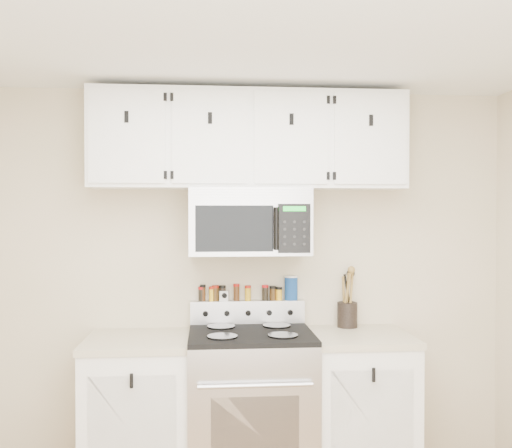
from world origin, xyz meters
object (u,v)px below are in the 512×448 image
(range, at_px, (251,406))
(microwave, at_px, (249,222))
(salt_canister, at_px, (291,288))
(utensil_crock, at_px, (347,313))

(range, distance_m, microwave, 1.15)
(microwave, bearing_deg, salt_canister, 27.96)
(range, height_order, microwave, microwave)
(utensil_crock, bearing_deg, salt_canister, 172.35)
(range, relative_size, utensil_crock, 2.83)
(utensil_crock, xyz_separation_m, salt_canister, (-0.37, 0.05, 0.16))
(utensil_crock, relative_size, salt_canister, 2.37)
(microwave, distance_m, salt_canister, 0.56)
(range, xyz_separation_m, microwave, (0.00, 0.13, 1.14))
(salt_canister, bearing_deg, microwave, -152.04)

